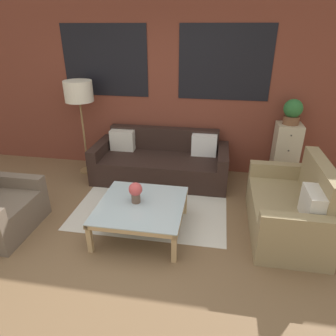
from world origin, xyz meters
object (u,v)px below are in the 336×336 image
couch_dark (161,163)px  floor_lamp (79,94)px  flower_vase (136,191)px  settee_vintage (290,209)px  potted_plant (293,111)px  coffee_table (141,207)px  drawer_cabinet (285,154)px

couch_dark → floor_lamp: floor_lamp is taller
flower_vase → settee_vintage: bearing=8.3°
floor_lamp → potted_plant: (3.28, 0.18, -0.18)m
floor_lamp → flower_vase: 2.11m
coffee_table → potted_plant: (1.92, 1.68, 0.83)m
drawer_cabinet → potted_plant: size_ratio=2.54×
couch_dark → settee_vintage: settee_vintage is taller
drawer_cabinet → flower_vase: size_ratio=3.72×
settee_vintage → flower_vase: 1.87m
settee_vintage → potted_plant: (0.15, 1.38, 0.85)m
couch_dark → coffee_table: size_ratio=2.10×
potted_plant → flower_vase: bearing=-140.3°
drawer_cabinet → flower_vase: drawer_cabinet is taller
coffee_table → drawer_cabinet: bearing=41.2°
coffee_table → settee_vintage: bearing=9.6°
drawer_cabinet → potted_plant: bearing=90.0°
coffee_table → potted_plant: bearing=41.2°
coffee_table → floor_lamp: size_ratio=0.66×
couch_dark → flower_vase: size_ratio=8.30×
drawer_cabinet → flower_vase: (-1.99, -1.65, 0.05)m
settee_vintage → flower_vase: (-1.84, -0.27, 0.22)m
settee_vintage → coffee_table: bearing=-170.4°
couch_dark → potted_plant: (1.96, 0.24, 0.88)m
couch_dark → coffee_table: (0.04, -1.45, 0.06)m
settee_vintage → potted_plant: bearing=83.8°
floor_lamp → drawer_cabinet: (3.28, 0.18, -0.86)m
coffee_table → couch_dark: bearing=91.6°
couch_dark → floor_lamp: (-1.32, 0.05, 1.06)m
settee_vintage → potted_plant: size_ratio=3.72×
floor_lamp → settee_vintage: bearing=-21.0°
couch_dark → flower_vase: bearing=-91.2°
settee_vintage → floor_lamp: floor_lamp is taller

